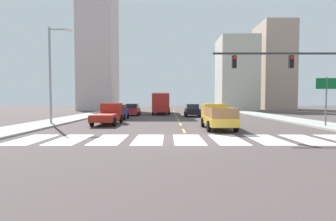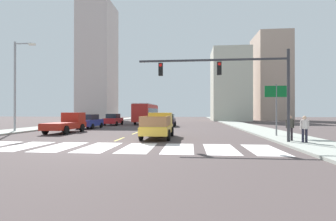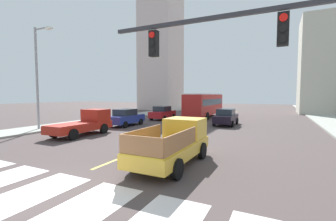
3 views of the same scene
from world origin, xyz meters
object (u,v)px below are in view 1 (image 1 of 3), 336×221
(city_bus, at_px, (161,102))
(traffic_signal_gantry, at_px, (308,71))
(sedan_far, at_px, (132,110))
(sedan_near_left, at_px, (192,110))
(sedan_mid, at_px, (118,112))
(direction_sign_green, at_px, (326,91))
(streetlight_left, at_px, (52,71))
(pickup_stakebed, at_px, (217,117))
(pickup_dark, at_px, (109,114))

(city_bus, xyz_separation_m, traffic_signal_gantry, (10.50, -24.11, 2.27))
(sedan_far, distance_m, traffic_signal_gantry, 24.41)
(sedan_far, bearing_deg, traffic_signal_gantry, -53.08)
(sedan_near_left, distance_m, sedan_far, 8.72)
(sedan_near_left, relative_size, traffic_signal_gantry, 0.46)
(sedan_mid, distance_m, traffic_signal_gantry, 19.93)
(city_bus, relative_size, sedan_far, 2.45)
(direction_sign_green, height_order, streetlight_left, streetlight_left)
(sedan_near_left, distance_m, streetlight_left, 18.29)
(pickup_stakebed, distance_m, sedan_mid, 13.54)
(pickup_stakebed, height_order, sedan_far, pickup_stakebed)
(pickup_stakebed, relative_size, sedan_far, 1.18)
(pickup_stakebed, height_order, sedan_near_left, pickup_stakebed)
(city_bus, xyz_separation_m, streetlight_left, (-9.76, -17.67, 3.02))
(pickup_stakebed, distance_m, sedan_far, 18.67)
(traffic_signal_gantry, distance_m, direction_sign_green, 5.52)
(sedan_far, distance_m, direction_sign_green, 24.00)
(sedan_mid, relative_size, sedan_near_left, 1.00)
(city_bus, distance_m, sedan_near_left, 8.18)
(city_bus, bearing_deg, direction_sign_green, -57.00)
(sedan_far, height_order, streetlight_left, streetlight_left)
(city_bus, distance_m, streetlight_left, 20.41)
(streetlight_left, bearing_deg, pickup_stakebed, -13.31)
(pickup_dark, relative_size, sedan_near_left, 1.18)
(pickup_stakebed, relative_size, direction_sign_green, 1.24)
(city_bus, bearing_deg, pickup_stakebed, -78.93)
(sedan_mid, bearing_deg, pickup_dark, -88.27)
(pickup_stakebed, distance_m, pickup_dark, 10.21)
(sedan_mid, bearing_deg, direction_sign_green, -24.53)
(sedan_far, relative_size, traffic_signal_gantry, 0.46)
(sedan_mid, distance_m, sedan_near_left, 10.40)
(direction_sign_green, bearing_deg, city_bus, 125.14)
(traffic_signal_gantry, distance_m, streetlight_left, 21.27)
(direction_sign_green, xyz_separation_m, streetlight_left, (-23.97, 2.52, 1.94))
(pickup_dark, bearing_deg, sedan_near_left, 50.04)
(sedan_mid, bearing_deg, sedan_near_left, 27.72)
(pickup_stakebed, distance_m, streetlight_left, 15.65)
(traffic_signal_gantry, bearing_deg, pickup_dark, 156.12)
(sedan_far, bearing_deg, city_bus, 49.42)
(pickup_dark, bearing_deg, city_bus, 75.48)
(pickup_dark, xyz_separation_m, sedan_near_left, (8.93, 10.62, -0.06))
(pickup_dark, bearing_deg, traffic_signal_gantry, -23.78)
(pickup_dark, distance_m, city_bus, 18.06)
(pickup_dark, distance_m, sedan_mid, 5.70)
(pickup_dark, xyz_separation_m, streetlight_left, (-5.21, -0.23, 4.05))
(sedan_near_left, height_order, direction_sign_green, direction_sign_green)
(sedan_mid, height_order, sedan_far, same)
(pickup_dark, relative_size, city_bus, 0.48)
(city_bus, xyz_separation_m, sedan_far, (-4.11, -4.84, -1.09))
(pickup_dark, xyz_separation_m, sedan_far, (0.44, 12.61, -0.06))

